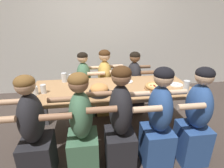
{
  "coord_description": "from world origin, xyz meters",
  "views": [
    {
      "loc": [
        -0.31,
        -2.2,
        1.67
      ],
      "look_at": [
        0.0,
        0.0,
        0.8
      ],
      "focal_mm": 28.0,
      "sensor_mm": 36.0,
      "label": 1
    }
  ],
  "objects_px": {
    "diner_far_midleft": "(85,87)",
    "diner_near_center": "(120,126)",
    "empty_plate_b": "(127,81)",
    "diner_far_midright": "(134,85)",
    "drinking_glass_c": "(35,91)",
    "diner_far_center": "(105,85)",
    "diner_near_left": "(34,135)",
    "diner_near_midright": "(158,123)",
    "drinking_glass_d": "(64,78)",
    "diner_near_right": "(195,121)",
    "skillet_bowl": "(99,90)",
    "drinking_glass_a": "(71,78)",
    "empty_plate_a": "(176,85)",
    "diner_near_midleft": "(82,131)",
    "drinking_glass_e": "(43,89)",
    "pizza_board_main": "(155,87)",
    "drinking_glass_b": "(186,86)"
  },
  "relations": [
    {
      "from": "drinking_glass_c",
      "to": "diner_near_midleft",
      "type": "height_order",
      "value": "diner_near_midleft"
    },
    {
      "from": "skillet_bowl",
      "to": "drinking_glass_b",
      "type": "xyz_separation_m",
      "value": [
        1.12,
        -0.05,
        0.01
      ]
    },
    {
      "from": "diner_near_left",
      "to": "diner_near_midright",
      "type": "bearing_deg",
      "value": -90.0
    },
    {
      "from": "diner_far_midleft",
      "to": "diner_near_right",
      "type": "relative_size",
      "value": 0.95
    },
    {
      "from": "diner_near_center",
      "to": "pizza_board_main",
      "type": "bearing_deg",
      "value": -48.41
    },
    {
      "from": "diner_far_midleft",
      "to": "drinking_glass_d",
      "type": "bearing_deg",
      "value": -40.23
    },
    {
      "from": "drinking_glass_b",
      "to": "diner_near_left",
      "type": "height_order",
      "value": "diner_near_left"
    },
    {
      "from": "drinking_glass_d",
      "to": "diner_near_midright",
      "type": "height_order",
      "value": "diner_near_midright"
    },
    {
      "from": "pizza_board_main",
      "to": "diner_far_midleft",
      "type": "relative_size",
      "value": 0.26
    },
    {
      "from": "diner_far_midleft",
      "to": "diner_far_center",
      "type": "bearing_deg",
      "value": 90.0
    },
    {
      "from": "diner_near_center",
      "to": "diner_near_midright",
      "type": "bearing_deg",
      "value": -90.0
    },
    {
      "from": "diner_far_midright",
      "to": "diner_near_left",
      "type": "relative_size",
      "value": 0.94
    },
    {
      "from": "drinking_glass_c",
      "to": "diner_near_midright",
      "type": "height_order",
      "value": "diner_near_midright"
    },
    {
      "from": "empty_plate_b",
      "to": "drinking_glass_e",
      "type": "xyz_separation_m",
      "value": [
        -1.13,
        -0.25,
        0.04
      ]
    },
    {
      "from": "empty_plate_b",
      "to": "diner_far_midright",
      "type": "bearing_deg",
      "value": 62.15
    },
    {
      "from": "drinking_glass_b",
      "to": "drinking_glass_c",
      "type": "height_order",
      "value": "drinking_glass_b"
    },
    {
      "from": "empty_plate_a",
      "to": "diner_far_midleft",
      "type": "bearing_deg",
      "value": 152.42
    },
    {
      "from": "empty_plate_b",
      "to": "diner_near_midleft",
      "type": "distance_m",
      "value": 1.08
    },
    {
      "from": "skillet_bowl",
      "to": "drinking_glass_d",
      "type": "bearing_deg",
      "value": 132.48
    },
    {
      "from": "empty_plate_a",
      "to": "drinking_glass_c",
      "type": "height_order",
      "value": "drinking_glass_c"
    },
    {
      "from": "drinking_glass_d",
      "to": "diner_near_right",
      "type": "xyz_separation_m",
      "value": [
        1.54,
        -0.96,
        -0.27
      ]
    },
    {
      "from": "pizza_board_main",
      "to": "diner_near_midleft",
      "type": "bearing_deg",
      "value": -152.44
    },
    {
      "from": "diner_near_midright",
      "to": "drinking_glass_b",
      "type": "bearing_deg",
      "value": -53.36
    },
    {
      "from": "diner_far_center",
      "to": "empty_plate_a",
      "type": "bearing_deg",
      "value": 54.2
    },
    {
      "from": "skillet_bowl",
      "to": "diner_near_left",
      "type": "bearing_deg",
      "value": -148.62
    },
    {
      "from": "diner_near_center",
      "to": "drinking_glass_b",
      "type": "bearing_deg",
      "value": -68.15
    },
    {
      "from": "diner_near_midleft",
      "to": "diner_near_right",
      "type": "bearing_deg",
      "value": -90.0
    },
    {
      "from": "drinking_glass_c",
      "to": "diner_near_midleft",
      "type": "relative_size",
      "value": 0.09
    },
    {
      "from": "pizza_board_main",
      "to": "drinking_glass_e",
      "type": "relative_size",
      "value": 2.6
    },
    {
      "from": "empty_plate_b",
      "to": "diner_far_midright",
      "type": "height_order",
      "value": "diner_far_midright"
    },
    {
      "from": "drinking_glass_a",
      "to": "drinking_glass_e",
      "type": "relative_size",
      "value": 1.04
    },
    {
      "from": "drinking_glass_d",
      "to": "diner_near_midleft",
      "type": "relative_size",
      "value": 0.12
    },
    {
      "from": "drinking_glass_c",
      "to": "pizza_board_main",
      "type": "bearing_deg",
      "value": -0.9
    },
    {
      "from": "drinking_glass_d",
      "to": "diner_far_midright",
      "type": "height_order",
      "value": "diner_far_midright"
    },
    {
      "from": "drinking_glass_c",
      "to": "diner_far_center",
      "type": "bearing_deg",
      "value": 38.43
    },
    {
      "from": "drinking_glass_a",
      "to": "diner_far_center",
      "type": "distance_m",
      "value": 0.7
    },
    {
      "from": "skillet_bowl",
      "to": "drinking_glass_a",
      "type": "xyz_separation_m",
      "value": [
        -0.38,
        0.51,
        -0.0
      ]
    },
    {
      "from": "diner_far_midleft",
      "to": "diner_near_midright",
      "type": "distance_m",
      "value": 1.52
    },
    {
      "from": "pizza_board_main",
      "to": "diner_near_right",
      "type": "xyz_separation_m",
      "value": [
        0.3,
        -0.51,
        -0.24
      ]
    },
    {
      "from": "diner_far_midleft",
      "to": "diner_near_center",
      "type": "xyz_separation_m",
      "value": [
        0.39,
        -1.29,
        0.06
      ]
    },
    {
      "from": "drinking_glass_a",
      "to": "drinking_glass_e",
      "type": "bearing_deg",
      "value": -131.67
    },
    {
      "from": "drinking_glass_d",
      "to": "diner_far_midleft",
      "type": "height_order",
      "value": "diner_far_midleft"
    },
    {
      "from": "empty_plate_b",
      "to": "drinking_glass_e",
      "type": "height_order",
      "value": "drinking_glass_e"
    },
    {
      "from": "empty_plate_a",
      "to": "skillet_bowl",
      "type": "bearing_deg",
      "value": -170.83
    },
    {
      "from": "drinking_glass_c",
      "to": "diner_near_midright",
      "type": "bearing_deg",
      "value": -21.0
    },
    {
      "from": "empty_plate_b",
      "to": "drinking_glass_b",
      "type": "distance_m",
      "value": 0.82
    },
    {
      "from": "empty_plate_a",
      "to": "diner_near_midleft",
      "type": "bearing_deg",
      "value": -155.46
    },
    {
      "from": "empty_plate_a",
      "to": "diner_near_right",
      "type": "xyz_separation_m",
      "value": [
        -0.04,
        -0.6,
        -0.21
      ]
    },
    {
      "from": "pizza_board_main",
      "to": "drinking_glass_d",
      "type": "xyz_separation_m",
      "value": [
        -1.24,
        0.44,
        0.03
      ]
    },
    {
      "from": "empty_plate_a",
      "to": "drinking_glass_a",
      "type": "xyz_separation_m",
      "value": [
        -1.48,
        0.33,
        0.05
      ]
    }
  ]
}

